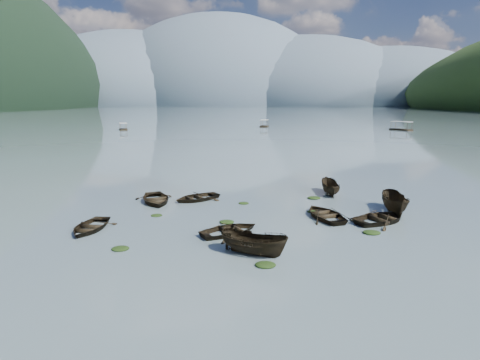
{
  "coord_description": "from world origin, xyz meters",
  "views": [
    {
      "loc": [
        0.43,
        -20.77,
        8.86
      ],
      "look_at": [
        0.0,
        12.0,
        2.0
      ],
      "focal_mm": 28.0,
      "sensor_mm": 36.0,
      "label": 1
    }
  ],
  "objects_px": {
    "rowboat_3": "(325,217)",
    "pontoon_centre": "(264,127)",
    "pontoon_left": "(123,130)",
    "rowboat_0": "(90,230)"
  },
  "relations": [
    {
      "from": "rowboat_0",
      "to": "rowboat_3",
      "type": "height_order",
      "value": "rowboat_3"
    },
    {
      "from": "rowboat_3",
      "to": "pontoon_left",
      "type": "distance_m",
      "value": 103.41
    },
    {
      "from": "pontoon_left",
      "to": "pontoon_centre",
      "type": "height_order",
      "value": "pontoon_centre"
    },
    {
      "from": "rowboat_3",
      "to": "pontoon_left",
      "type": "height_order",
      "value": "pontoon_left"
    },
    {
      "from": "rowboat_0",
      "to": "pontoon_centre",
      "type": "relative_size",
      "value": 0.66
    },
    {
      "from": "pontoon_left",
      "to": "pontoon_centre",
      "type": "bearing_deg",
      "value": -2.41
    },
    {
      "from": "rowboat_0",
      "to": "pontoon_centre",
      "type": "bearing_deg",
      "value": 85.64
    },
    {
      "from": "rowboat_3",
      "to": "pontoon_centre",
      "type": "height_order",
      "value": "pontoon_centre"
    },
    {
      "from": "rowboat_3",
      "to": "rowboat_0",
      "type": "bearing_deg",
      "value": -7.12
    },
    {
      "from": "pontoon_left",
      "to": "rowboat_0",
      "type": "bearing_deg",
      "value": -95.16
    }
  ]
}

